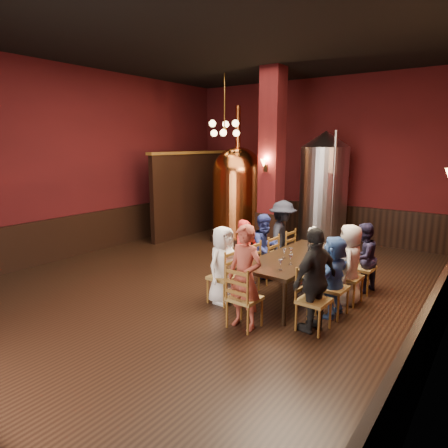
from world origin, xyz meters
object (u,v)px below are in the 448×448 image
Objects in this scene: steel_vessel at (324,189)px; rose_vase at (313,233)px; copper_kettle at (238,193)px; person_0 at (223,265)px; person_1 at (245,256)px; dining_table at (295,260)px; person_2 at (265,248)px.

steel_vessel is 3.25m from rose_vase.
copper_kettle is 9.92× the size of rose_vase.
person_0 reaches higher than rose_vase.
rose_vase is (1.02, -3.04, -0.52)m from steel_vessel.
person_1 is (0.03, 0.67, 0.00)m from person_0.
person_2 is (-0.83, 0.37, -0.00)m from dining_table.
steel_vessel is at bearing 108.59° from rose_vase.
person_2 is at bearing -47.85° from copper_kettle.
steel_vessel is (-0.22, 4.24, 0.84)m from person_1.
person_2 is 0.37× the size of copper_kettle.
rose_vase is (0.77, 0.54, 0.31)m from person_2.
dining_table is 0.91m from person_2.
rose_vase reaches higher than dining_table.
person_0 is 2.07m from rose_vase.
person_0 is 0.36× the size of copper_kettle.
dining_table is 0.66× the size of copper_kettle.
person_1 is at bearing -164.02° from person_2.
steel_vessel is at bearing 22.89° from person_2.
steel_vessel reaches higher than person_1.
steel_vessel is 8.12× the size of rose_vase.
rose_vase is at bearing -36.24° from person_2.
dining_table is 4.18m from steel_vessel.
copper_kettle reaches higher than person_1.
person_2 is at bearing 15.95° from person_1.
person_2 is 3.66× the size of rose_vase.
copper_kettle is (-3.22, 3.01, 0.66)m from dining_table.
rose_vase is at bearing 96.90° from dining_table.
steel_vessel is (-0.19, 4.90, 0.84)m from person_0.
person_1 reaches higher than dining_table.
steel_vessel is at bearing 7.05° from person_0.
person_2 is (0.07, 1.33, 0.01)m from person_0.
person_0 is at bearing -130.36° from dining_table.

